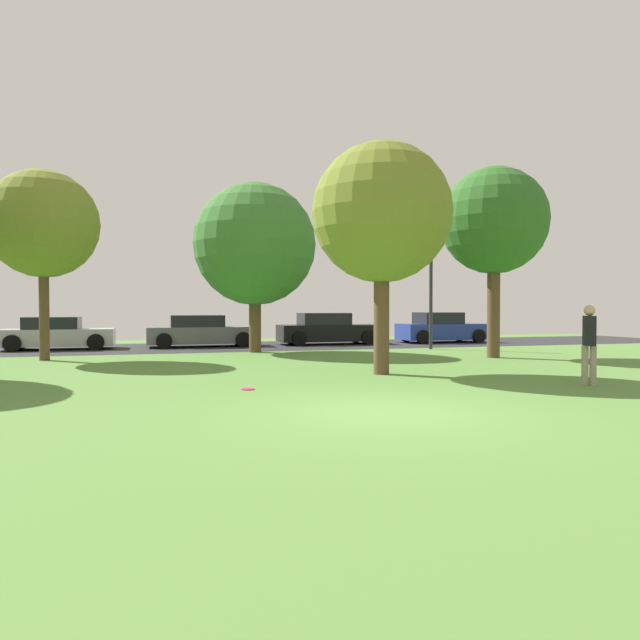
{
  "coord_description": "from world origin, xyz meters",
  "views": [
    {
      "loc": [
        -3.56,
        -8.22,
        1.65
      ],
      "look_at": [
        0.0,
        3.86,
        1.38
      ],
      "focal_mm": 31.64,
      "sensor_mm": 36.0,
      "label": 1
    }
  ],
  "objects_px": {
    "parked_car_silver": "(57,334)",
    "parked_car_blue": "(441,329)",
    "street_lamp_post": "(431,293)",
    "oak_tree_right": "(382,214)",
    "maple_tree_far": "(43,224)",
    "parked_car_grey": "(201,332)",
    "parked_car_black": "(328,330)",
    "oak_tree_center": "(494,222)",
    "birch_tree_lone": "(255,245)",
    "frisbee_disc": "(248,389)",
    "person_catcher": "(589,341)"
  },
  "relations": [
    {
      "from": "parked_car_silver",
      "to": "street_lamp_post",
      "type": "xyz_separation_m",
      "value": [
        14.37,
        -4.0,
        1.65
      ]
    },
    {
      "from": "parked_car_silver",
      "to": "street_lamp_post",
      "type": "bearing_deg",
      "value": -15.56
    },
    {
      "from": "birch_tree_lone",
      "to": "parked_car_blue",
      "type": "distance_m",
      "value": 10.77
    },
    {
      "from": "parked_car_silver",
      "to": "parked_car_blue",
      "type": "distance_m",
      "value": 16.95
    },
    {
      "from": "oak_tree_center",
      "to": "parked_car_blue",
      "type": "distance_m",
      "value": 9.19
    },
    {
      "from": "parked_car_blue",
      "to": "street_lamp_post",
      "type": "xyz_separation_m",
      "value": [
        -2.58,
        -3.9,
        1.59
      ]
    },
    {
      "from": "parked_car_blue",
      "to": "parked_car_black",
      "type": "bearing_deg",
      "value": 178.24
    },
    {
      "from": "parked_car_silver",
      "to": "parked_car_grey",
      "type": "xyz_separation_m",
      "value": [
        5.65,
        0.06,
        0.02
      ]
    },
    {
      "from": "birch_tree_lone",
      "to": "parked_car_black",
      "type": "distance_m",
      "value": 6.35
    },
    {
      "from": "parked_car_black",
      "to": "parked_car_grey",
      "type": "bearing_deg",
      "value": -179.88
    },
    {
      "from": "parked_car_black",
      "to": "oak_tree_right",
      "type": "bearing_deg",
      "value": -100.62
    },
    {
      "from": "birch_tree_lone",
      "to": "person_catcher",
      "type": "distance_m",
      "value": 12.55
    },
    {
      "from": "parked_car_blue",
      "to": "oak_tree_right",
      "type": "bearing_deg",
      "value": -124.65
    },
    {
      "from": "maple_tree_far",
      "to": "frisbee_disc",
      "type": "bearing_deg",
      "value": -57.91
    },
    {
      "from": "birch_tree_lone",
      "to": "parked_car_black",
      "type": "xyz_separation_m",
      "value": [
        3.97,
        3.64,
        -3.36
      ]
    },
    {
      "from": "person_catcher",
      "to": "parked_car_blue",
      "type": "xyz_separation_m",
      "value": [
        4.33,
        14.43,
        -0.29
      ]
    },
    {
      "from": "oak_tree_center",
      "to": "birch_tree_lone",
      "type": "height_order",
      "value": "oak_tree_center"
    },
    {
      "from": "birch_tree_lone",
      "to": "street_lamp_post",
      "type": "xyz_separation_m",
      "value": [
        7.05,
        -0.43,
        -1.76
      ]
    },
    {
      "from": "frisbee_disc",
      "to": "street_lamp_post",
      "type": "relative_size",
      "value": 0.06
    },
    {
      "from": "oak_tree_center",
      "to": "frisbee_disc",
      "type": "distance_m",
      "value": 11.28
    },
    {
      "from": "person_catcher",
      "to": "frisbee_disc",
      "type": "bearing_deg",
      "value": -69.68
    },
    {
      "from": "oak_tree_center",
      "to": "person_catcher",
      "type": "height_order",
      "value": "oak_tree_center"
    },
    {
      "from": "maple_tree_far",
      "to": "birch_tree_lone",
      "type": "bearing_deg",
      "value": 11.35
    },
    {
      "from": "birch_tree_lone",
      "to": "frisbee_disc",
      "type": "xyz_separation_m",
      "value": [
        -1.81,
        -9.57,
        -4.0
      ]
    },
    {
      "from": "birch_tree_lone",
      "to": "maple_tree_far",
      "type": "bearing_deg",
      "value": -168.65
    },
    {
      "from": "oak_tree_center",
      "to": "birch_tree_lone",
      "type": "xyz_separation_m",
      "value": [
        -7.22,
        4.52,
        -0.5
      ]
    },
    {
      "from": "maple_tree_far",
      "to": "parked_car_grey",
      "type": "bearing_deg",
      "value": 43.7
    },
    {
      "from": "frisbee_disc",
      "to": "parked_car_grey",
      "type": "xyz_separation_m",
      "value": [
        0.13,
        13.2,
        0.61
      ]
    },
    {
      "from": "oak_tree_right",
      "to": "parked_car_black",
      "type": "distance_m",
      "value": 12.14
    },
    {
      "from": "oak_tree_center",
      "to": "parked_car_black",
      "type": "bearing_deg",
      "value": 111.72
    },
    {
      "from": "oak_tree_right",
      "to": "parked_car_silver",
      "type": "height_order",
      "value": "oak_tree_right"
    },
    {
      "from": "parked_car_blue",
      "to": "birch_tree_lone",
      "type": "bearing_deg",
      "value": -160.17
    },
    {
      "from": "maple_tree_far",
      "to": "parked_car_blue",
      "type": "distance_m",
      "value": 17.64
    },
    {
      "from": "parked_car_black",
      "to": "parked_car_blue",
      "type": "height_order",
      "value": "parked_car_blue"
    },
    {
      "from": "parked_car_silver",
      "to": "parked_car_blue",
      "type": "height_order",
      "value": "parked_car_blue"
    },
    {
      "from": "oak_tree_right",
      "to": "parked_car_silver",
      "type": "bearing_deg",
      "value": 128.75
    },
    {
      "from": "maple_tree_far",
      "to": "parked_car_blue",
      "type": "bearing_deg",
      "value": 16.36
    },
    {
      "from": "birch_tree_lone",
      "to": "street_lamp_post",
      "type": "distance_m",
      "value": 7.27
    },
    {
      "from": "parked_car_blue",
      "to": "street_lamp_post",
      "type": "bearing_deg",
      "value": -123.51
    },
    {
      "from": "oak_tree_center",
      "to": "street_lamp_post",
      "type": "bearing_deg",
      "value": 92.46
    },
    {
      "from": "parked_car_grey",
      "to": "parked_car_black",
      "type": "xyz_separation_m",
      "value": [
        5.65,
        0.01,
        0.03
      ]
    },
    {
      "from": "frisbee_disc",
      "to": "maple_tree_far",
      "type": "bearing_deg",
      "value": 122.09
    },
    {
      "from": "frisbee_disc",
      "to": "parked_car_black",
      "type": "relative_size",
      "value": 0.06
    },
    {
      "from": "parked_car_black",
      "to": "maple_tree_far",
      "type": "bearing_deg",
      "value": -155.21
    },
    {
      "from": "street_lamp_post",
      "to": "oak_tree_right",
      "type": "bearing_deg",
      "value": -125.24
    },
    {
      "from": "parked_car_black",
      "to": "street_lamp_post",
      "type": "bearing_deg",
      "value": -52.95
    },
    {
      "from": "frisbee_disc",
      "to": "street_lamp_post",
      "type": "height_order",
      "value": "street_lamp_post"
    },
    {
      "from": "maple_tree_far",
      "to": "parked_car_silver",
      "type": "bearing_deg",
      "value": 94.48
    },
    {
      "from": "frisbee_disc",
      "to": "parked_car_blue",
      "type": "bearing_deg",
      "value": 48.73
    },
    {
      "from": "parked_car_silver",
      "to": "parked_car_grey",
      "type": "distance_m",
      "value": 5.65
    }
  ]
}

